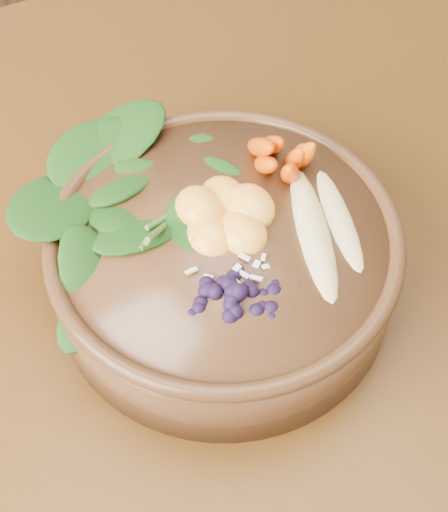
{
  "coord_description": "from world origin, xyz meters",
  "views": [
    {
      "loc": [
        -0.42,
        -0.45,
        1.33
      ],
      "look_at": [
        -0.25,
        -0.1,
        0.8
      ],
      "focal_mm": 50.0,
      "sensor_mm": 36.0,
      "label": 1
    }
  ],
  "objects_px": {
    "carrot_cluster": "(281,127)",
    "blueberry_pile": "(233,281)",
    "banana_halves": "(328,214)",
    "kale_heap": "(166,163)",
    "mandarin_cluster": "(225,204)",
    "stoneware_bowl": "(224,262)",
    "dining_table": "(367,198)"
  },
  "relations": [
    {
      "from": "mandarin_cluster",
      "to": "blueberry_pile",
      "type": "xyz_separation_m",
      "value": [
        -0.03,
        -0.08,
        0.0
      ]
    },
    {
      "from": "stoneware_bowl",
      "to": "carrot_cluster",
      "type": "bearing_deg",
      "value": 33.32
    },
    {
      "from": "mandarin_cluster",
      "to": "carrot_cluster",
      "type": "bearing_deg",
      "value": 27.2
    },
    {
      "from": "stoneware_bowl",
      "to": "mandarin_cluster",
      "type": "xyz_separation_m",
      "value": [
        0.01,
        0.02,
        0.06
      ]
    },
    {
      "from": "banana_halves",
      "to": "mandarin_cluster",
      "type": "xyz_separation_m",
      "value": [
        -0.08,
        0.05,
        0.0
      ]
    },
    {
      "from": "stoneware_bowl",
      "to": "kale_heap",
      "type": "xyz_separation_m",
      "value": [
        -0.02,
        0.08,
        0.07
      ]
    },
    {
      "from": "dining_table",
      "to": "kale_heap",
      "type": "bearing_deg",
      "value": -175.93
    },
    {
      "from": "kale_heap",
      "to": "mandarin_cluster",
      "type": "bearing_deg",
      "value": -64.78
    },
    {
      "from": "dining_table",
      "to": "banana_halves",
      "type": "xyz_separation_m",
      "value": [
        -0.16,
        -0.13,
        0.19
      ]
    },
    {
      "from": "blueberry_pile",
      "to": "mandarin_cluster",
      "type": "bearing_deg",
      "value": 67.74
    },
    {
      "from": "banana_halves",
      "to": "mandarin_cluster",
      "type": "height_order",
      "value": "mandarin_cluster"
    },
    {
      "from": "dining_table",
      "to": "blueberry_pile",
      "type": "relative_size",
      "value": 10.9
    },
    {
      "from": "kale_heap",
      "to": "carrot_cluster",
      "type": "xyz_separation_m",
      "value": [
        0.11,
        -0.02,
        0.02
      ]
    },
    {
      "from": "banana_halves",
      "to": "blueberry_pile",
      "type": "bearing_deg",
      "value": -141.51
    },
    {
      "from": "mandarin_cluster",
      "to": "blueberry_pile",
      "type": "height_order",
      "value": "blueberry_pile"
    },
    {
      "from": "banana_halves",
      "to": "blueberry_pile",
      "type": "xyz_separation_m",
      "value": [
        -0.11,
        -0.03,
        0.01
      ]
    },
    {
      "from": "stoneware_bowl",
      "to": "banana_halves",
      "type": "height_order",
      "value": "banana_halves"
    },
    {
      "from": "stoneware_bowl",
      "to": "banana_halves",
      "type": "xyz_separation_m",
      "value": [
        0.09,
        -0.03,
        0.06
      ]
    },
    {
      "from": "kale_heap",
      "to": "carrot_cluster",
      "type": "distance_m",
      "value": 0.11
    },
    {
      "from": "banana_halves",
      "to": "carrot_cluster",
      "type": "bearing_deg",
      "value": 113.06
    },
    {
      "from": "kale_heap",
      "to": "blueberry_pile",
      "type": "xyz_separation_m",
      "value": [
        -0.0,
        -0.14,
        -0.0
      ]
    },
    {
      "from": "carrot_cluster",
      "to": "dining_table",
      "type": "bearing_deg",
      "value": 37.66
    },
    {
      "from": "carrot_cluster",
      "to": "blueberry_pile",
      "type": "relative_size",
      "value": 0.6
    },
    {
      "from": "carrot_cluster",
      "to": "mandarin_cluster",
      "type": "distance_m",
      "value": 0.09
    },
    {
      "from": "kale_heap",
      "to": "mandarin_cluster",
      "type": "xyz_separation_m",
      "value": [
        0.03,
        -0.06,
        -0.01
      ]
    },
    {
      "from": "dining_table",
      "to": "mandarin_cluster",
      "type": "bearing_deg",
      "value": -161.11
    },
    {
      "from": "stoneware_bowl",
      "to": "carrot_cluster",
      "type": "relative_size",
      "value": 3.62
    },
    {
      "from": "kale_heap",
      "to": "carrot_cluster",
      "type": "height_order",
      "value": "carrot_cluster"
    },
    {
      "from": "stoneware_bowl",
      "to": "banana_halves",
      "type": "distance_m",
      "value": 0.11
    },
    {
      "from": "stoneware_bowl",
      "to": "blueberry_pile",
      "type": "bearing_deg",
      "value": -110.13
    },
    {
      "from": "stoneware_bowl",
      "to": "banana_halves",
      "type": "relative_size",
      "value": 1.89
    },
    {
      "from": "dining_table",
      "to": "stoneware_bowl",
      "type": "distance_m",
      "value": 0.3
    }
  ]
}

